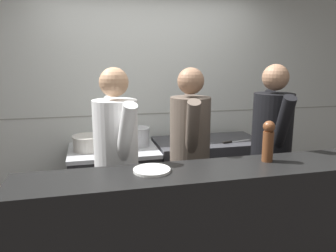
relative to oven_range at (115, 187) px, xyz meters
The scene contains 13 objects.
wall_back_tiled 1.06m from the oven_range, 41.41° to the left, with size 8.00×0.06×2.60m.
oven_range is the anchor object (origin of this frame).
prep_counter 1.05m from the oven_range, ahead, with size 1.16×0.65×0.89m.
pass_counter 1.48m from the oven_range, 66.20° to the right, with size 2.68×0.45×1.05m.
stock_pot 0.57m from the oven_range, behind, with size 0.33×0.33×0.15m.
sauce_pot 0.60m from the oven_range, 11.62° to the left, with size 0.29×0.29×0.20m.
mixing_bowl_steel 1.00m from the oven_range, ahead, with size 0.27×0.27×0.07m.
chefs_knife 1.38m from the oven_range, ahead, with size 0.36×0.11×0.02m.
plated_dish_main 1.45m from the oven_range, 83.04° to the right, with size 0.25×0.25×0.02m.
pepper_mill 1.81m from the oven_range, 51.75° to the right, with size 0.09×0.09×0.30m.
chef_head_cook 0.94m from the oven_range, 92.19° to the right, with size 0.43×0.75×1.71m.
chef_sous 1.06m from the oven_range, 48.34° to the right, with size 0.42×0.75×1.71m.
chef_line 1.65m from the oven_range, 29.58° to the right, with size 0.41×0.76×1.73m.
Camera 1 is at (-0.68, -2.22, 1.78)m, focal length 35.00 mm.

